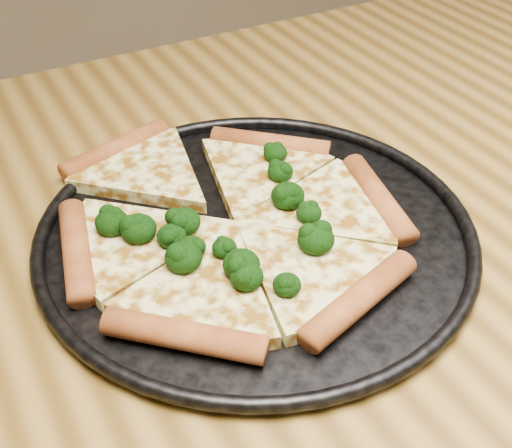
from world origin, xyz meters
name	(u,v)px	position (x,y,z in m)	size (l,w,h in m)	color
dining_table	(343,295)	(0.00, 0.00, 0.66)	(1.20, 0.90, 0.75)	olive
pizza_pan	(256,231)	(-0.09, 0.02, 0.76)	(0.39, 0.39, 0.02)	black
pizza	(230,220)	(-0.10, 0.04, 0.77)	(0.32, 0.36, 0.02)	#E1DA8A
broccoli_florets	(225,230)	(-0.12, 0.02, 0.78)	(0.21, 0.19, 0.02)	black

